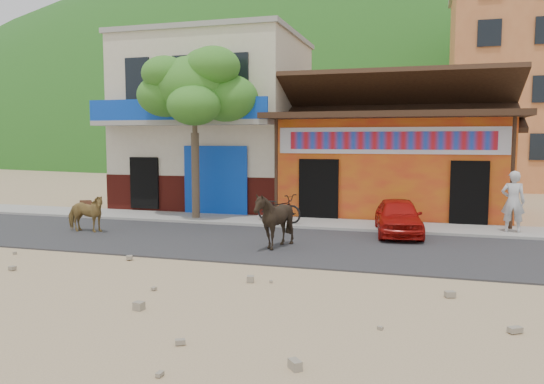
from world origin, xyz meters
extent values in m
plane|color=#9E825B|center=(0.00, 0.00, 0.00)|extent=(120.00, 120.00, 0.00)
cube|color=#28282B|center=(0.00, 2.50, 0.02)|extent=(60.00, 5.00, 0.04)
cube|color=gray|center=(0.00, 6.00, 0.06)|extent=(60.00, 2.00, 0.12)
cube|color=orange|center=(2.00, 10.00, 1.80)|extent=(8.00, 6.00, 3.60)
cube|color=beige|center=(-5.50, 10.00, 3.50)|extent=(7.00, 6.00, 7.00)
cube|color=#CC723F|center=(9.00, 24.00, 6.00)|extent=(9.00, 9.00, 12.00)
ellipsoid|color=#194C14|center=(0.00, 70.00, 12.00)|extent=(100.00, 40.00, 24.00)
imported|color=olive|center=(-6.80, 2.50, 0.62)|extent=(1.40, 0.69, 1.15)
imported|color=black|center=(-0.53, 1.78, 0.79)|extent=(1.78, 1.73, 1.49)
imported|color=#AB100C|center=(2.47, 4.80, 0.59)|extent=(1.73, 3.37, 1.10)
imported|color=black|center=(-1.50, 5.67, 0.60)|extent=(1.92, 1.25, 0.95)
imported|color=silver|center=(5.75, 5.74, 1.04)|extent=(0.71, 0.51, 1.84)
camera|label=1|loc=(3.30, -11.36, 2.89)|focal=35.00mm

